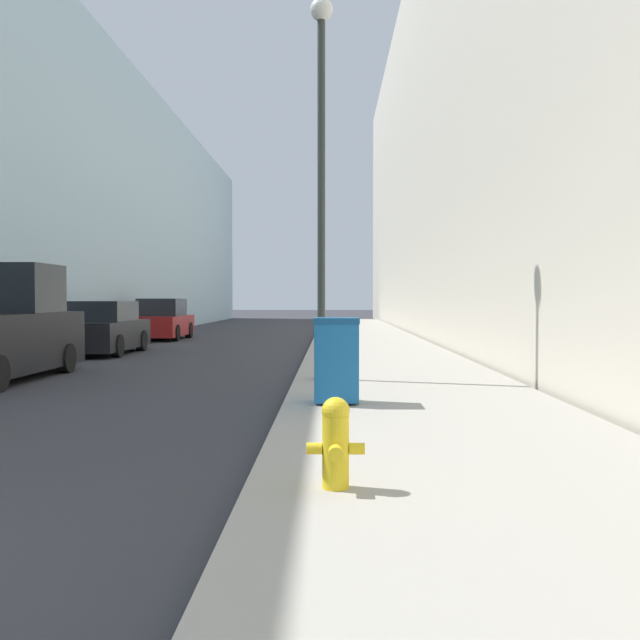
# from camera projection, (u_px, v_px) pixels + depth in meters

# --- Properties ---
(sidewalk_right) EXTENTS (3.98, 60.00, 0.15)m
(sidewalk_right) POSITION_uv_depth(u_px,v_px,m) (376.00, 350.00, 21.24)
(sidewalk_right) COLOR #9E998E
(sidewalk_right) RESTS_ON ground
(building_right_stone) EXTENTS (12.00, 60.00, 16.34)m
(building_right_stone) POSITION_uv_depth(u_px,v_px,m) (564.00, 137.00, 28.85)
(building_right_stone) COLOR beige
(building_right_stone) RESTS_ON ground
(fire_hydrant) EXTENTS (0.45, 0.33, 0.71)m
(fire_hydrant) POSITION_uv_depth(u_px,v_px,m) (336.00, 441.00, 5.48)
(fire_hydrant) COLOR yellow
(fire_hydrant) RESTS_ON sidewalk_right
(trash_bin) EXTENTS (0.63, 0.62, 1.20)m
(trash_bin) POSITION_uv_depth(u_px,v_px,m) (336.00, 359.00, 9.96)
(trash_bin) COLOR #19609E
(trash_bin) RESTS_ON sidewalk_right
(lamppost) EXTENTS (0.41, 0.41, 6.86)m
(lamppost) POSITION_uv_depth(u_px,v_px,m) (321.00, 154.00, 12.85)
(lamppost) COLOR #2D332D
(lamppost) RESTS_ON sidewalk_right
(parked_sedan_near) EXTENTS (1.83, 4.18, 1.55)m
(parked_sedan_near) POSITION_uv_depth(u_px,v_px,m) (103.00, 330.00, 20.81)
(parked_sedan_near) COLOR black
(parked_sedan_near) RESTS_ON ground
(parked_sedan_far) EXTENTS (1.84, 4.14, 1.63)m
(parked_sedan_far) POSITION_uv_depth(u_px,v_px,m) (162.00, 321.00, 28.30)
(parked_sedan_far) COLOR maroon
(parked_sedan_far) RESTS_ON ground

